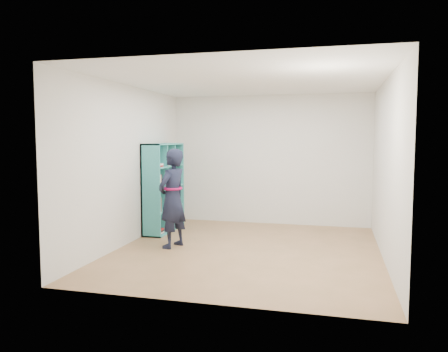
# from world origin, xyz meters

# --- Properties ---
(floor) EXTENTS (4.50, 4.50, 0.00)m
(floor) POSITION_xyz_m (0.00, 0.00, 0.00)
(floor) COLOR olive
(floor) RESTS_ON ground
(ceiling) EXTENTS (4.50, 4.50, 0.00)m
(ceiling) POSITION_xyz_m (0.00, 0.00, 2.60)
(ceiling) COLOR white
(ceiling) RESTS_ON wall_back
(wall_left) EXTENTS (0.02, 4.50, 2.60)m
(wall_left) POSITION_xyz_m (-2.00, 0.00, 1.30)
(wall_left) COLOR silver
(wall_left) RESTS_ON floor
(wall_right) EXTENTS (0.02, 4.50, 2.60)m
(wall_right) POSITION_xyz_m (2.00, 0.00, 1.30)
(wall_right) COLOR silver
(wall_right) RESTS_ON floor
(wall_back) EXTENTS (4.00, 0.02, 2.60)m
(wall_back) POSITION_xyz_m (0.00, 2.25, 1.30)
(wall_back) COLOR silver
(wall_back) RESTS_ON floor
(wall_front) EXTENTS (4.00, 0.02, 2.60)m
(wall_front) POSITION_xyz_m (0.00, -2.25, 1.30)
(wall_front) COLOR silver
(wall_front) RESTS_ON floor
(bookshelf) EXTENTS (0.36, 1.23, 1.65)m
(bookshelf) POSITION_xyz_m (-1.84, 1.05, 0.80)
(bookshelf) COLOR teal
(bookshelf) RESTS_ON floor
(person) EXTENTS (0.53, 0.66, 1.58)m
(person) POSITION_xyz_m (-1.20, -0.08, 0.79)
(person) COLOR black
(person) RESTS_ON floor
(smartphone) EXTENTS (0.03, 0.10, 0.12)m
(smartphone) POSITION_xyz_m (-1.32, 0.04, 0.89)
(smartphone) COLOR silver
(smartphone) RESTS_ON person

